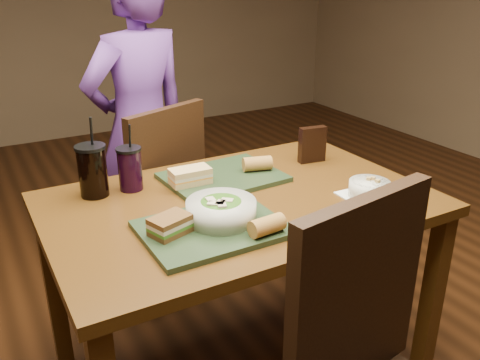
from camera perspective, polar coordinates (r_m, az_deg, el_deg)
The scene contains 14 objects.
dining_table at distance 1.79m, azimuth 0.00°, elevation -4.76°, with size 1.30×0.85×0.75m.
chair_far at distance 2.33m, azimuth -8.76°, elevation -1.74°, with size 0.54×0.56×0.96m.
diner at distance 2.48m, azimuth -11.13°, elevation 5.46°, with size 0.57×0.37×1.55m, color #5B2E80.
tray_near at distance 1.54m, azimuth -3.11°, elevation -5.48°, with size 0.42×0.32×0.02m, color #22321C.
tray_far at distance 1.91m, azimuth -1.93°, elevation 0.31°, with size 0.42×0.32×0.02m, color #22321C.
salad_bowl at distance 1.55m, azimuth -2.13°, elevation -3.28°, with size 0.22×0.22×0.07m.
soup_bowl at distance 1.80m, azimuth 14.32°, elevation -0.97°, with size 0.18×0.18×0.07m.
sandwich_near at distance 1.49m, azimuth -7.83°, elevation -5.03°, with size 0.14×0.11×0.05m.
sandwich_far at distance 1.83m, azimuth -5.61°, elevation 0.46°, with size 0.15×0.08×0.06m.
baguette_near at distance 1.48m, azimuth 3.04°, elevation -5.12°, with size 0.05×0.05×0.11m, color #AD7533.
baguette_far at distance 1.94m, azimuth 1.95°, elevation 1.85°, with size 0.05×0.05×0.11m, color #AD7533.
cup_cola at distance 1.81m, azimuth -16.22°, elevation 1.04°, with size 0.10×0.10×0.28m.
cup_berry at distance 1.84m, azimuth -12.25°, elevation 1.28°, with size 0.09×0.09×0.24m.
chip_bag at distance 2.09m, azimuth 8.11°, elevation 3.96°, with size 0.11×0.03×0.15m, color black.
Camera 1 is at (-0.78, -1.39, 1.47)m, focal length 38.00 mm.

